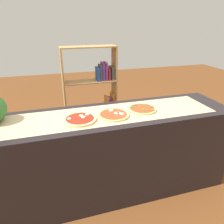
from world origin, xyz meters
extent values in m
plane|color=brown|center=(0.00, 0.00, 0.00)|extent=(12.00, 12.00, 0.00)
cube|color=black|center=(0.00, 0.00, 0.47)|extent=(2.48, 0.66, 0.93)
cube|color=tan|center=(0.00, 0.00, 0.93)|extent=(2.06, 0.49, 0.00)
cylinder|color=#E5C17F|center=(-0.33, -0.06, 0.94)|extent=(0.30, 0.30, 0.02)
cylinder|color=#AD2314|center=(-0.33, -0.06, 0.95)|extent=(0.26, 0.26, 0.00)
cylinder|color=#EFE5CC|center=(-0.25, -0.01, 0.96)|extent=(0.04, 0.04, 0.00)
cylinder|color=#EFE5CC|center=(-0.31, -0.01, 0.96)|extent=(0.04, 0.04, 0.00)
cylinder|color=#EFE5CC|center=(-0.42, -0.05, 0.96)|extent=(0.03, 0.03, 0.00)
cylinder|color=#EFE5CC|center=(-0.29, -0.05, 0.96)|extent=(0.04, 0.04, 0.00)
cylinder|color=#DBB26B|center=(0.00, -0.05, 0.94)|extent=(0.30, 0.30, 0.02)
cylinder|color=red|center=(0.00, -0.05, 0.95)|extent=(0.26, 0.26, 0.00)
cylinder|color=#EFE5CC|center=(0.03, -0.05, 0.95)|extent=(0.05, 0.05, 0.00)
cylinder|color=#EFE5CC|center=(0.08, -0.08, 0.95)|extent=(0.04, 0.04, 0.00)
cylinder|color=#EFE5CC|center=(0.00, 0.03, 0.95)|extent=(0.04, 0.04, 0.00)
cylinder|color=#EFE5CC|center=(0.06, -0.05, 0.95)|extent=(0.04, 0.04, 0.00)
cylinder|color=#DBB26B|center=(0.33, 0.01, 0.94)|extent=(0.29, 0.29, 0.02)
cylinder|color=red|center=(0.33, 0.01, 0.95)|extent=(0.25, 0.25, 0.00)
ellipsoid|color=#286B23|center=(0.29, 0.10, 0.95)|extent=(0.05, 0.04, 0.00)
ellipsoid|color=#286B23|center=(0.41, 0.08, 0.95)|extent=(0.05, 0.04, 0.00)
ellipsoid|color=#286B23|center=(0.41, -0.07, 0.95)|extent=(0.04, 0.04, 0.00)
ellipsoid|color=#286B23|center=(0.34, 0.07, 0.95)|extent=(0.04, 0.04, 0.00)
ellipsoid|color=#286B23|center=(0.28, 0.11, 0.95)|extent=(0.05, 0.05, 0.00)
ellipsoid|color=#286B23|center=(0.23, 0.06, 0.95)|extent=(0.06, 0.06, 0.00)
ellipsoid|color=#286B23|center=(0.44, 0.02, 0.95)|extent=(0.05, 0.04, 0.00)
ellipsoid|color=#286B23|center=(0.32, -0.03, 0.95)|extent=(0.04, 0.05, 0.00)
ellipsoid|color=#286B23|center=(0.40, 0.08, 0.95)|extent=(0.04, 0.04, 0.00)
ellipsoid|color=#286B23|center=(0.34, -0.06, 0.95)|extent=(0.04, 0.03, 0.00)
cube|color=#A87A47|center=(0.37, 1.11, 0.73)|extent=(0.02, 0.23, 1.46)
cube|color=#A87A47|center=(-0.38, 1.10, 0.73)|extent=(0.02, 0.23, 1.46)
cube|color=#A87A47|center=(-0.01, 1.11, 0.01)|extent=(0.73, 0.24, 0.02)
cube|color=#B22823|center=(0.33, 1.11, 0.14)|extent=(0.04, 0.18, 0.25)
cube|color=silver|center=(0.28, 1.11, 0.10)|extent=(0.03, 0.14, 0.17)
cube|color=#234799|center=(0.24, 1.11, 0.13)|extent=(0.04, 0.14, 0.23)
cube|color=#753384|center=(0.19, 1.11, 0.10)|extent=(0.05, 0.19, 0.16)
cube|color=#B22823|center=(0.13, 1.11, 0.10)|extent=(0.05, 0.17, 0.17)
cube|color=#753384|center=(0.09, 1.11, 0.12)|extent=(0.03, 0.19, 0.21)
cube|color=#A87A47|center=(-0.01, 1.11, 0.49)|extent=(0.73, 0.24, 0.02)
cube|color=orange|center=(0.33, 1.11, 0.63)|extent=(0.03, 0.18, 0.26)
cube|color=#753384|center=(0.29, 1.11, 0.60)|extent=(0.04, 0.14, 0.19)
cube|color=orange|center=(0.25, 1.11, 0.60)|extent=(0.03, 0.19, 0.21)
cube|color=#A87A47|center=(-0.01, 1.11, 0.97)|extent=(0.73, 0.24, 0.02)
cube|color=#47423D|center=(0.33, 1.11, 1.07)|extent=(0.05, 0.19, 0.19)
cube|color=#B22823|center=(0.28, 1.11, 1.07)|extent=(0.03, 0.14, 0.18)
cube|color=#753384|center=(0.23, 1.11, 1.10)|extent=(0.03, 0.16, 0.25)
cube|color=#753384|center=(0.19, 1.11, 1.10)|extent=(0.03, 0.16, 0.25)
cube|color=#47423D|center=(0.16, 1.11, 1.09)|extent=(0.03, 0.17, 0.22)
cube|color=#234799|center=(0.12, 1.11, 1.07)|extent=(0.04, 0.18, 0.18)
cube|color=#A87A47|center=(-0.01, 1.11, 1.45)|extent=(0.73, 0.24, 0.02)
camera|label=1|loc=(-0.54, -1.82, 1.78)|focal=33.85mm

